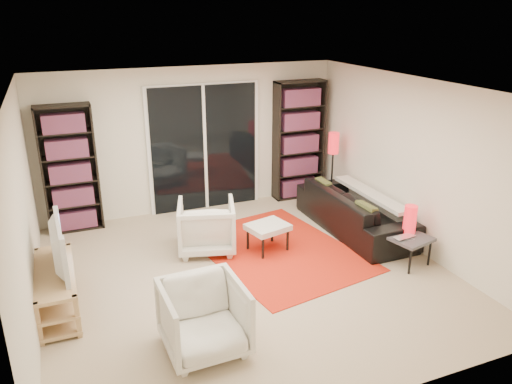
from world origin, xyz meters
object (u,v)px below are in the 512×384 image
armchair_back (207,226)px  ottoman (268,228)px  tv_stand (56,289)px  bookshelf_left (70,169)px  sofa (354,210)px  bookshelf_right (299,140)px  floor_lamp (333,151)px  armchair_front (204,318)px  side_table (409,239)px

armchair_back → ottoman: (0.79, -0.35, -0.02)m
tv_stand → ottoman: (2.81, 0.46, 0.08)m
bookshelf_left → armchair_back: bearing=-41.2°
sofa → armchair_back: (-2.31, 0.21, 0.04)m
sofa → tv_stand: bearing=97.4°
bookshelf_right → floor_lamp: bearing=-64.9°
bookshelf_left → sofa: bookshelf_left is taller
bookshelf_left → ottoman: (2.47, -1.81, -0.63)m
ottoman → armchair_front: bearing=-129.4°
tv_stand → sofa: size_ratio=0.61×
bookshelf_left → tv_stand: bearing=-98.7°
bookshelf_left → sofa: (3.99, -1.67, -0.65)m
tv_stand → bookshelf_left: bearing=81.3°
tv_stand → armchair_front: (1.35, -1.33, 0.10)m
tv_stand → floor_lamp: bearing=19.6°
sofa → armchair_front: (-2.99, -1.93, 0.04)m
tv_stand → sofa: 4.38m
bookshelf_left → armchair_front: size_ratio=2.41×
bookshelf_right → side_table: (0.20, -2.88, -0.69)m
armchair_front → floor_lamp: (3.16, 2.93, 0.62)m
bookshelf_right → armchair_back: bearing=-146.0°
sofa → side_table: sofa is taller
tv_stand → side_table: size_ratio=2.21×
sofa → ottoman: size_ratio=3.48×
armchair_back → armchair_front: size_ratio=0.99×
armchair_back → armchair_front: 2.24m
sofa → armchair_back: armchair_back is taller
tv_stand → floor_lamp: 4.84m
ottoman → side_table: 1.91m
sofa → side_table: size_ratio=3.62×
bookshelf_right → tv_stand: size_ratio=1.55×
side_table → bookshelf_right: bearing=94.0°
bookshelf_right → side_table: bookshelf_right is taller
armchair_front → ottoman: (1.47, 1.79, -0.02)m
bookshelf_right → ottoman: bearing=-127.3°
armchair_back → side_table: (2.38, -1.42, -0.01)m
bookshelf_right → ottoman: bookshelf_right is taller
tv_stand → ottoman: size_ratio=2.12×
bookshelf_left → bookshelf_right: bookshelf_right is taller
ottoman → floor_lamp: (1.69, 1.15, 0.65)m
floor_lamp → armchair_front: bearing=-137.1°
armchair_back → floor_lamp: (2.49, 0.80, 0.63)m
tv_stand → ottoman: bearing=9.2°
sofa → side_table: (0.06, -1.21, 0.03)m
bookshelf_left → side_table: bearing=-35.4°
bookshelf_right → armchair_back: (-2.17, -1.47, -0.69)m
ottoman → floor_lamp: size_ratio=0.49×
bookshelf_left → side_table: size_ratio=3.18×
bookshelf_left → ottoman: size_ratio=3.06×
floor_lamp → bookshelf_left: bearing=170.9°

